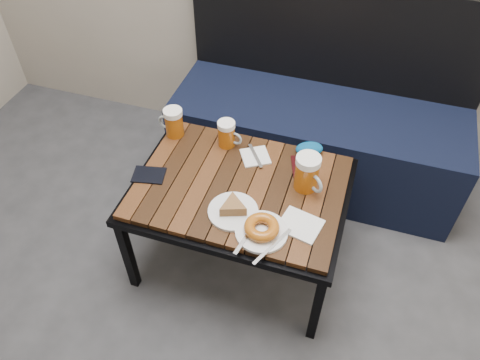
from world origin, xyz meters
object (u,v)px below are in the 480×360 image
(beer_mug_left, at_px, (173,122))
(plate_bagel, at_px, (262,229))
(cafe_table, at_px, (240,193))
(knit_pouch, at_px, (309,149))
(passport_navy, at_px, (149,175))
(bench, at_px, (317,133))
(plate_pie, at_px, (233,209))
(passport_burgundy, at_px, (303,166))
(beer_mug_centre, at_px, (227,134))
(beer_mug_right, at_px, (307,173))

(beer_mug_left, relative_size, plate_bagel, 0.54)
(cafe_table, bearing_deg, knit_pouch, 50.20)
(beer_mug_left, height_order, passport_navy, beer_mug_left)
(plate_bagel, bearing_deg, passport_navy, 164.67)
(bench, xyz_separation_m, plate_bagel, (-0.06, -0.83, 0.22))
(plate_pie, relative_size, plate_bagel, 0.77)
(bench, relative_size, knit_pouch, 12.29)
(plate_bagel, bearing_deg, passport_burgundy, 79.62)
(beer_mug_left, height_order, beer_mug_centre, beer_mug_left)
(passport_navy, bearing_deg, plate_bagel, 62.76)
(passport_navy, distance_m, knit_pouch, 0.66)
(cafe_table, height_order, beer_mug_left, beer_mug_left)
(beer_mug_centre, bearing_deg, beer_mug_left, -171.65)
(plate_bagel, bearing_deg, beer_mug_centre, 123.30)
(beer_mug_centre, height_order, beer_mug_right, beer_mug_right)
(beer_mug_centre, xyz_separation_m, beer_mug_right, (0.37, -0.14, 0.02))
(plate_bagel, xyz_separation_m, passport_navy, (-0.50, 0.14, -0.02))
(beer_mug_centre, bearing_deg, plate_bagel, -49.41)
(passport_navy, bearing_deg, beer_mug_left, 168.67)
(beer_mug_right, bearing_deg, beer_mug_centre, -161.39)
(beer_mug_centre, xyz_separation_m, knit_pouch, (0.34, 0.05, -0.03))
(plate_pie, bearing_deg, passport_navy, 168.22)
(cafe_table, xyz_separation_m, knit_pouch, (0.22, 0.26, 0.07))
(bench, distance_m, passport_navy, 0.92)
(knit_pouch, bearing_deg, beer_mug_right, -81.80)
(bench, bearing_deg, beer_mug_right, -85.47)
(cafe_table, distance_m, plate_pie, 0.16)
(beer_mug_right, bearing_deg, passport_burgundy, 146.33)
(beer_mug_right, xyz_separation_m, passport_navy, (-0.60, -0.13, -0.07))
(plate_bagel, height_order, passport_navy, plate_bagel)
(plate_pie, relative_size, knit_pouch, 1.63)
(bench, bearing_deg, passport_burgundy, -88.41)
(cafe_table, relative_size, plate_pie, 4.51)
(beer_mug_left, distance_m, beer_mug_centre, 0.24)
(cafe_table, distance_m, beer_mug_left, 0.43)
(beer_mug_left, height_order, knit_pouch, beer_mug_left)
(beer_mug_left, height_order, beer_mug_right, beer_mug_right)
(beer_mug_centre, bearing_deg, bench, 60.16)
(knit_pouch, bearing_deg, bench, 92.64)
(beer_mug_centre, bearing_deg, beer_mug_right, -13.39)
(passport_burgundy, bearing_deg, plate_pie, -140.18)
(cafe_table, relative_size, beer_mug_left, 6.50)
(plate_pie, bearing_deg, beer_mug_left, 137.95)
(knit_pouch, bearing_deg, beer_mug_left, -174.40)
(beer_mug_left, bearing_deg, plate_bagel, 145.97)
(bench, distance_m, beer_mug_right, 0.63)
(plate_pie, height_order, passport_navy, plate_pie)
(beer_mug_left, xyz_separation_m, plate_bagel, (0.51, -0.40, -0.04))
(knit_pouch, bearing_deg, beer_mug_centre, -171.25)
(beer_mug_left, distance_m, plate_bagel, 0.65)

